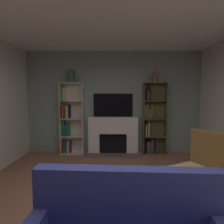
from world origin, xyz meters
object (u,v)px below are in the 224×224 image
fireplace (113,134)px  armchair (201,169)px  bookshelf_right (151,122)px  vase_with_flowers (155,77)px  potted_plant (71,75)px  bookshelf_left (70,120)px  tv (113,105)px

fireplace → armchair: bearing=-63.2°
bookshelf_right → vase_with_flowers: (0.07, -0.06, 1.17)m
potted_plant → armchair: 3.76m
bookshelf_left → bookshelf_right: same height
armchair → fireplace: bearing=116.8°
bookshelf_left → potted_plant: potted_plant is taller
tv → potted_plant: (-1.11, -0.12, 0.79)m
tv → vase_with_flowers: vase_with_flowers is taller
bookshelf_left → bookshelf_right: 2.22m
tv → bookshelf_right: (1.04, -0.07, -0.44)m
potted_plant → fireplace: bearing=2.1°
potted_plant → vase_with_flowers: (2.22, -0.00, -0.06)m
bookshelf_left → potted_plant: 1.21m
fireplace → vase_with_flowers: vase_with_flowers is taller
tv → bookshelf_right: bearing=-3.6°
tv → armchair: bearing=-63.9°
potted_plant → armchair: bearing=-46.0°
bookshelf_left → armchair: (2.44, -2.51, -0.36)m
vase_with_flowers → bookshelf_right: bearing=142.5°
tv → vase_with_flowers: (1.11, -0.12, 0.73)m
armchair → bookshelf_left: bearing=134.3°
fireplace → bookshelf_right: size_ratio=0.75×
vase_with_flowers → armchair: (0.15, -2.46, -1.51)m
bookshelf_right → vase_with_flowers: size_ratio=5.04×
potted_plant → vase_with_flowers: vase_with_flowers is taller
bookshelf_left → armchair: bookshelf_left is taller
bookshelf_left → vase_with_flowers: 2.56m
armchair → potted_plant: bearing=134.0°
armchair → tv: bearing=116.1°
bookshelf_left → armchair: bearing=-45.7°
fireplace → bookshelf_right: 1.09m
bookshelf_left → bookshelf_right: (2.22, 0.00, -0.03)m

